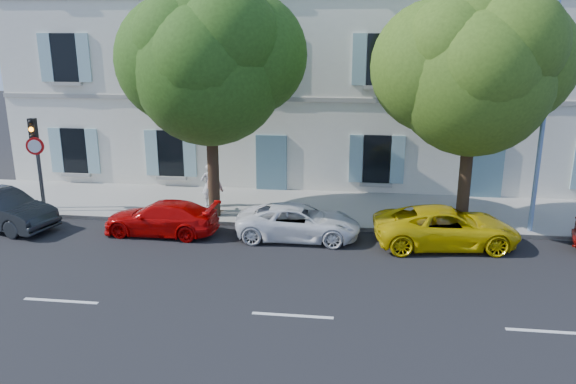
# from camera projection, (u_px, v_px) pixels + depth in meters

# --- Properties ---
(ground) EXTENTS (90.00, 90.00, 0.00)m
(ground) POSITION_uv_depth(u_px,v_px,m) (308.00, 254.00, 17.48)
(ground) COLOR black
(sidewalk) EXTENTS (36.00, 4.50, 0.15)m
(sidewalk) POSITION_uv_depth(u_px,v_px,m) (319.00, 208.00, 21.70)
(sidewalk) COLOR #A09E96
(sidewalk) RESTS_ON ground
(kerb) EXTENTS (36.00, 0.16, 0.16)m
(kerb) POSITION_uv_depth(u_px,v_px,m) (314.00, 227.00, 19.63)
(kerb) COLOR #9E998E
(kerb) RESTS_ON ground
(building) EXTENTS (28.00, 7.00, 12.00)m
(building) POSITION_uv_depth(u_px,v_px,m) (330.00, 47.00, 25.54)
(building) COLOR white
(building) RESTS_ON ground
(car_dark_sedan) EXTENTS (4.36, 2.47, 1.36)m
(car_dark_sedan) POSITION_uv_depth(u_px,v_px,m) (0.00, 210.00, 19.56)
(car_dark_sedan) COLOR black
(car_dark_sedan) RESTS_ON ground
(car_red_coupe) EXTENTS (3.95, 1.71, 1.13)m
(car_red_coupe) POSITION_uv_depth(u_px,v_px,m) (161.00, 218.00, 19.07)
(car_red_coupe) COLOR #BE0505
(car_red_coupe) RESTS_ON ground
(car_white_coupe) EXTENTS (4.12, 1.95, 1.14)m
(car_white_coupe) POSITION_uv_depth(u_px,v_px,m) (299.00, 222.00, 18.64)
(car_white_coupe) COLOR white
(car_white_coupe) RESTS_ON ground
(car_yellow_supercar) EXTENTS (4.82, 2.67, 1.27)m
(car_yellow_supercar) POSITION_uv_depth(u_px,v_px,m) (446.00, 227.00, 17.96)
(car_yellow_supercar) COLOR #DCBD09
(car_yellow_supercar) RESTS_ON ground
(tree_left) EXTENTS (5.27, 5.27, 8.18)m
(tree_left) POSITION_uv_depth(u_px,v_px,m) (209.00, 69.00, 19.22)
(tree_left) COLOR #3A2819
(tree_left) RESTS_ON sidewalk
(tree_right) EXTENTS (5.15, 5.15, 7.94)m
(tree_right) POSITION_uv_depth(u_px,v_px,m) (474.00, 77.00, 18.10)
(tree_right) COLOR #3A2819
(tree_right) RESTS_ON sidewalk
(traffic_light) EXTENTS (0.27, 0.39, 3.46)m
(traffic_light) POSITION_uv_depth(u_px,v_px,m) (36.00, 144.00, 20.76)
(traffic_light) COLOR #383A3D
(traffic_light) RESTS_ON sidewalk
(road_sign) EXTENTS (0.64, 0.18, 2.82)m
(road_sign) POSITION_uv_depth(u_px,v_px,m) (37.00, 158.00, 20.58)
(road_sign) COLOR #383A3D
(road_sign) RESTS_ON sidewalk
(street_lamp) EXTENTS (0.44, 1.67, 7.77)m
(street_lamp) POSITION_uv_depth(u_px,v_px,m) (547.00, 101.00, 17.70)
(street_lamp) COLOR #7293BF
(street_lamp) RESTS_ON sidewalk
(pedestrian_a) EXTENTS (0.72, 0.64, 1.66)m
(pedestrian_a) POSITION_uv_depth(u_px,v_px,m) (209.00, 185.00, 21.58)
(pedestrian_a) COLOR silver
(pedestrian_a) RESTS_ON sidewalk
(pedestrian_b) EXTENTS (0.99, 0.95, 1.62)m
(pedestrian_b) POSITION_uv_depth(u_px,v_px,m) (215.00, 190.00, 20.99)
(pedestrian_b) COLOR tan
(pedestrian_b) RESTS_ON sidewalk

